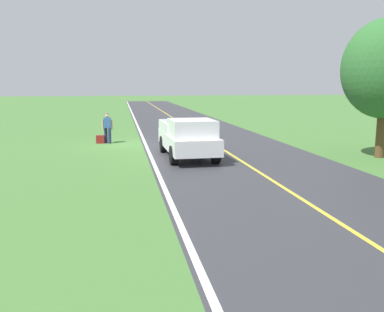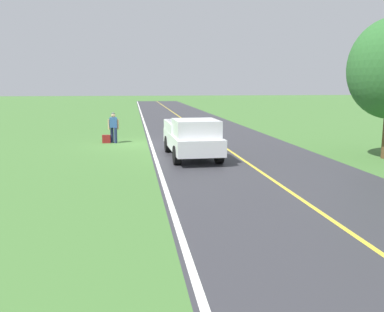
% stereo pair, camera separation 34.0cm
% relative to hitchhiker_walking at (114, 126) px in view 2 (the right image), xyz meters
% --- Properties ---
extents(ground_plane, '(200.00, 200.00, 0.00)m').
position_rel_hitchhiker_walking_xyz_m(ground_plane, '(-1.23, 0.73, -0.98)').
color(ground_plane, '#427033').
extents(road_surface, '(8.01, 120.00, 0.00)m').
position_rel_hitchhiker_walking_xyz_m(road_surface, '(-5.90, 0.73, -0.98)').
color(road_surface, '#333338').
rests_on(road_surface, ground).
extents(lane_edge_line, '(0.16, 117.60, 0.00)m').
position_rel_hitchhiker_walking_xyz_m(lane_edge_line, '(-2.08, 0.73, -0.98)').
color(lane_edge_line, silver).
rests_on(lane_edge_line, ground).
extents(lane_centre_line, '(0.14, 117.60, 0.00)m').
position_rel_hitchhiker_walking_xyz_m(lane_centre_line, '(-5.90, 0.73, -0.98)').
color(lane_centre_line, gold).
rests_on(lane_centre_line, ground).
extents(hitchhiker_walking, '(0.62, 0.52, 1.75)m').
position_rel_hitchhiker_walking_xyz_m(hitchhiker_walking, '(0.00, 0.00, 0.00)').
color(hitchhiker_walking, navy).
rests_on(hitchhiker_walking, ground).
extents(suitcase_carried, '(0.47, 0.21, 0.47)m').
position_rel_hitchhiker_walking_xyz_m(suitcase_carried, '(0.42, 0.07, -0.75)').
color(suitcase_carried, maroon).
rests_on(suitcase_carried, ground).
extents(pickup_truck_passing, '(2.21, 5.45, 1.82)m').
position_rel_hitchhiker_walking_xyz_m(pickup_truck_passing, '(-3.74, 5.60, -0.01)').
color(pickup_truck_passing, silver).
rests_on(pickup_truck_passing, ground).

